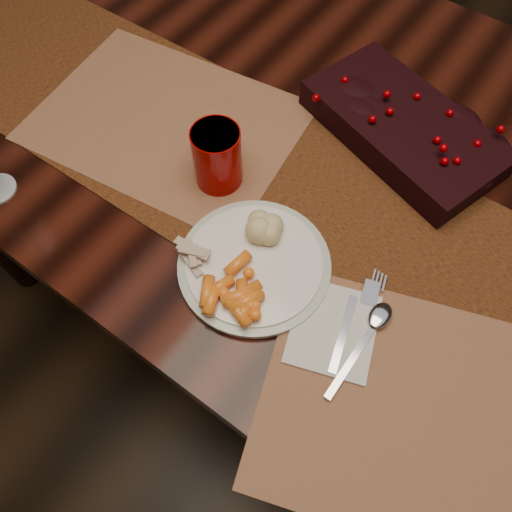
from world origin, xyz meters
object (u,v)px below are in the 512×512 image
Objects in this scene: centerpiece at (404,124)px; turkey_shreds at (191,256)px; placemat_main at (429,414)px; baby_carrots at (244,288)px; napkin at (333,329)px; red_cup at (217,157)px; dining_table at (328,256)px; mashed_potatoes at (257,221)px; dinner_plate at (254,264)px.

centerpiece reaches higher than turkey_shreds.
centerpiece is 0.49m from placemat_main.
centerpiece is 0.42m from baby_carrots.
centerpiece is 0.40m from napkin.
centerpiece is 0.79× the size of placemat_main.
placemat_main is 0.31m from baby_carrots.
placemat_main is 0.40m from turkey_shreds.
napkin is 1.27× the size of red_cup.
napkin is at bearing 152.08° from placemat_main.
dining_table is at bearing 90.88° from baby_carrots.
mashed_potatoes is (-0.05, 0.10, 0.01)m from baby_carrots.
turkey_shreds is (-0.09, -0.34, 0.40)m from dining_table.
dining_table is 0.42m from centerpiece.
centerpiece is 0.37m from dinner_plate.
red_cup is (-0.17, 0.15, 0.03)m from baby_carrots.
dining_table is 5.09× the size of centerpiece.
red_cup is at bearing 143.66° from placemat_main.
dinner_plate is at bearing 153.31° from placemat_main.
mashed_potatoes is (-0.09, -0.32, 0.00)m from centerpiece.
placemat_main is 3.69× the size of baby_carrots.
red_cup is at bearing 137.35° from baby_carrots.
mashed_potatoes reaches higher than turkey_shreds.
dinner_plate reaches higher than dining_table.
dinner_plate is 0.06m from baby_carrots.
turkey_shreds is (-0.14, -0.42, -0.01)m from centerpiece.
mashed_potatoes is (-0.04, -0.24, 0.42)m from dining_table.
centerpiece reaches higher than napkin.
dining_table is at bearing 80.12° from mashed_potatoes.
mashed_potatoes reaches higher than placemat_main.
red_cup reaches higher than mashed_potatoes.
dining_table is 0.53m from baby_carrots.
mashed_potatoes is (-0.03, 0.05, 0.03)m from dinner_plate.
dining_table is 4.01× the size of placemat_main.
dinner_plate is (-0.06, -0.37, -0.03)m from centerpiece.
mashed_potatoes is at bearing 63.12° from turkey_shreds.
red_cup is (-0.16, -0.19, 0.43)m from dining_table.
centerpiece is (0.05, 0.08, 0.41)m from dining_table.
dinner_plate is 2.17× the size of red_cup.
napkin is at bearing 13.08° from baby_carrots.
red_cup is at bearing 145.16° from dinner_plate.
turkey_shreds is at bearing -147.87° from dinner_plate.
red_cup is (-0.07, 0.16, 0.03)m from turkey_shreds.
napkin is (0.14, -0.31, 0.38)m from dining_table.
mashed_potatoes is at bearing 146.10° from placemat_main.
napkin is at bearing -6.44° from dinner_plate.
placemat_main is at bearing -17.43° from red_cup.
placemat_main is at bearing 1.04° from turkey_shreds.
dinner_plate is 0.10m from turkey_shreds.
dining_table is 14.77× the size of baby_carrots.
red_cup is at bearing 113.56° from turkey_shreds.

